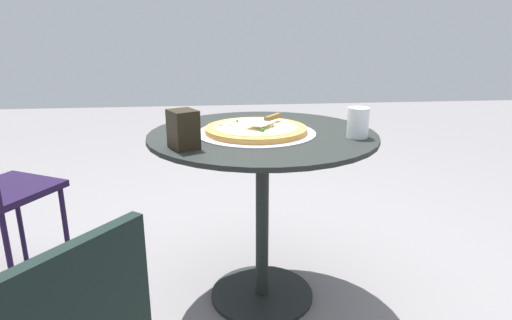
# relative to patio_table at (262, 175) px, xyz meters

# --- Properties ---
(ground_plane) EXTENTS (10.00, 10.00, 0.00)m
(ground_plane) POSITION_rel_patio_table_xyz_m (0.00, 0.00, -0.57)
(ground_plane) COLOR slate
(patio_table) EXTENTS (0.91, 0.91, 0.75)m
(patio_table) POSITION_rel_patio_table_xyz_m (0.00, 0.00, 0.00)
(patio_table) COLOR black
(patio_table) RESTS_ON ground
(pizza_on_tray) EXTENTS (0.47, 0.47, 0.04)m
(pizza_on_tray) POSITION_rel_patio_table_xyz_m (0.03, 0.01, 0.19)
(pizza_on_tray) COLOR silver
(pizza_on_tray) RESTS_ON patio_table
(pizza_server) EXTENTS (0.17, 0.20, 0.02)m
(pizza_server) POSITION_rel_patio_table_xyz_m (-0.02, -0.01, 0.23)
(pizza_server) COLOR silver
(pizza_server) RESTS_ON pizza_on_tray
(drinking_cup) EXTENTS (0.08, 0.08, 0.11)m
(drinking_cup) POSITION_rel_patio_table_xyz_m (-0.35, 0.11, 0.23)
(drinking_cup) COLOR white
(drinking_cup) RESTS_ON patio_table
(napkin_dispenser) EXTENTS (0.12, 0.13, 0.13)m
(napkin_dispenser) POSITION_rel_patio_table_xyz_m (0.30, 0.20, 0.24)
(napkin_dispenser) COLOR black
(napkin_dispenser) RESTS_ON patio_table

